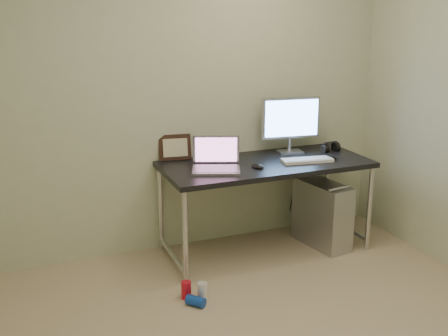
% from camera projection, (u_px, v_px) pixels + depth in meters
% --- Properties ---
extents(wall_back, '(3.50, 0.02, 2.50)m').
position_uv_depth(wall_back, '(182.00, 97.00, 4.42)').
color(wall_back, beige).
rests_on(wall_back, ground).
extents(desk, '(1.65, 0.72, 0.75)m').
position_uv_depth(desk, '(266.00, 171.00, 4.46)').
color(desk, black).
rests_on(desk, ground).
extents(tower_computer, '(0.31, 0.55, 0.58)m').
position_uv_depth(tower_computer, '(322.00, 214.00, 4.67)').
color(tower_computer, '#A3A3A7').
rests_on(tower_computer, ground).
extents(cable_a, '(0.01, 0.16, 0.69)m').
position_uv_depth(cable_a, '(294.00, 186.00, 4.97)').
color(cable_a, black).
rests_on(cable_a, ground).
extents(cable_b, '(0.02, 0.11, 0.71)m').
position_uv_depth(cable_b, '(304.00, 188.00, 4.99)').
color(cable_b, black).
rests_on(cable_b, ground).
extents(can_red, '(0.08, 0.08, 0.13)m').
position_uv_depth(can_red, '(186.00, 290.00, 3.85)').
color(can_red, red).
rests_on(can_red, ground).
extents(can_white, '(0.07, 0.07, 0.13)m').
position_uv_depth(can_white, '(203.00, 291.00, 3.83)').
color(can_white, white).
rests_on(can_white, ground).
extents(can_blue, '(0.14, 0.14, 0.07)m').
position_uv_depth(can_blue, '(196.00, 301.00, 3.76)').
color(can_blue, '#1341B1').
rests_on(can_blue, ground).
extents(laptop, '(0.44, 0.40, 0.25)m').
position_uv_depth(laptop, '(216.00, 162.00, 4.23)').
color(laptop, '#B4B6BC').
rests_on(laptop, desk).
extents(monitor, '(0.50, 0.17, 0.47)m').
position_uv_depth(monitor, '(291.00, 121.00, 4.65)').
color(monitor, '#B4B6BC').
rests_on(monitor, desk).
extents(keyboard, '(0.42, 0.19, 0.02)m').
position_uv_depth(keyboard, '(307.00, 160.00, 4.45)').
color(keyboard, white).
rests_on(keyboard, desk).
extents(mouse_right, '(0.11, 0.14, 0.04)m').
position_uv_depth(mouse_right, '(330.00, 156.00, 4.53)').
color(mouse_right, black).
rests_on(mouse_right, desk).
extents(mouse_left, '(0.10, 0.13, 0.04)m').
position_uv_depth(mouse_left, '(258.00, 165.00, 4.28)').
color(mouse_left, black).
rests_on(mouse_left, desk).
extents(headphones, '(0.15, 0.09, 0.10)m').
position_uv_depth(headphones, '(330.00, 148.00, 4.77)').
color(headphones, black).
rests_on(headphones, desk).
extents(picture_frame, '(0.27, 0.11, 0.21)m').
position_uv_depth(picture_frame, '(175.00, 147.00, 4.48)').
color(picture_frame, black).
rests_on(picture_frame, desk).
extents(webcam, '(0.04, 0.03, 0.11)m').
position_uv_depth(webcam, '(210.00, 149.00, 4.52)').
color(webcam, silver).
rests_on(webcam, desk).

